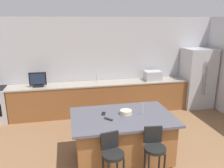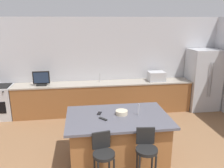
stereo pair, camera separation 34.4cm
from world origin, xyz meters
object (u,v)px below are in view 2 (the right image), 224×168
microwave (156,76)px  tv_remote (103,119)px  bar_stool_left (103,158)px  tv_monitor (41,79)px  refrigerator (203,80)px  fruit_bowl (122,112)px  kitchen_island (118,138)px  bar_stool_right (146,154)px  cell_phone (99,113)px

microwave → tv_remote: bearing=-125.9°
microwave → tv_remote: size_ratio=2.82×
microwave → bar_stool_left: size_ratio=0.50×
microwave → tv_monitor: 3.25m
refrigerator → fruit_bowl: size_ratio=8.08×
kitchen_island → fruit_bowl: bearing=38.8°
bar_stool_left → microwave: bearing=49.2°
fruit_bowl → kitchen_island: bearing=-141.2°
kitchen_island → microwave: size_ratio=3.91×
kitchen_island → tv_remote: bearing=-159.6°
microwave → tv_remote: 3.09m
bar_stool_right → tv_monitor: bearing=129.0°
cell_phone → tv_remote: size_ratio=0.88×
microwave → cell_phone: bearing=-129.8°
tv_monitor → cell_phone: bearing=-57.5°
microwave → fruit_bowl: bearing=-121.9°
bar_stool_left → bar_stool_right: bearing=-14.1°
kitchen_island → bar_stool_left: 0.83m
refrigerator → cell_phone: size_ratio=12.07×
tv_monitor → kitchen_island: bearing=-53.8°
refrigerator → bar_stool_right: 4.11m
kitchen_island → bar_stool_right: bar_stool_right is taller
refrigerator → bar_stool_right: bearing=-130.3°
bar_stool_left → fruit_bowl: size_ratio=4.30×
kitchen_island → microwave: bearing=57.4°
bar_stool_left → bar_stool_right: (0.66, -0.05, 0.04)m
bar_stool_right → fruit_bowl: bar_stool_right is taller
refrigerator → microwave: size_ratio=3.77×
cell_phone → tv_remote: (0.04, -0.27, 0.01)m
refrigerator → bar_stool_left: 4.54m
kitchen_island → tv_monitor: 2.97m
refrigerator → tv_monitor: refrigerator is taller
refrigerator → bar_stool_right: refrigerator is taller
tv_monitor → fruit_bowl: size_ratio=1.98×
fruit_bowl → microwave: bearing=58.1°
tv_monitor → fruit_bowl: 2.91m
kitchen_island → bar_stool_right: 0.87m
microwave → tv_monitor: tv_monitor is taller
kitchen_island → tv_monitor: (-1.72, 2.35, 0.61)m
cell_phone → tv_remote: 0.27m
microwave → tv_monitor: size_ratio=1.08×
cell_phone → tv_remote: tv_remote is taller
bar_stool_left → cell_phone: size_ratio=6.43×
bar_stool_left → fruit_bowl: 1.00m
refrigerator → tv_remote: size_ratio=10.65×
kitchen_island → fruit_bowl: (0.08, 0.07, 0.49)m
refrigerator → fruit_bowl: refrigerator is taller
fruit_bowl → tv_remote: (-0.37, -0.17, -0.03)m
cell_phone → refrigerator: bearing=50.7°
microwave → fruit_bowl: 2.75m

